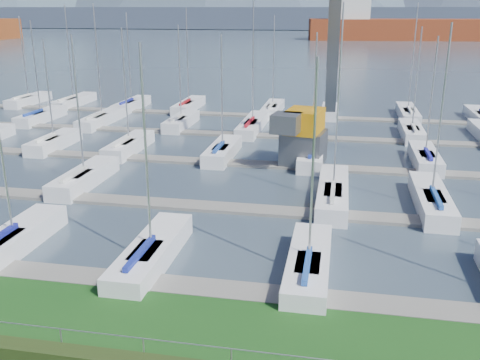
# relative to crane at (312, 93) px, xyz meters

# --- Properties ---
(water) EXTENTS (800.00, 540.00, 0.20)m
(water) POSITION_rel_crane_xyz_m (-2.76, 232.09, -5.73)
(water) COLOR #3C4A58
(fence) EXTENTS (80.00, 0.04, 0.04)m
(fence) POSITION_rel_crane_xyz_m (-2.76, -27.91, -4.13)
(fence) COLOR #96999E
(fence) RESTS_ON grass
(foothill) EXTENTS (900.00, 80.00, 12.00)m
(foothill) POSITION_rel_crane_xyz_m (-2.76, 302.09, 0.67)
(foothill) COLOR #404B5E
(foothill) RESTS_ON water
(docks) EXTENTS (90.00, 41.60, 0.25)m
(docks) POSITION_rel_crane_xyz_m (-2.76, -1.91, -5.55)
(docks) COLOR slate
(docks) RESTS_ON water
(crane) EXTENTS (4.74, 13.36, 22.35)m
(crane) POSITION_rel_crane_xyz_m (0.00, 0.00, 0.00)
(crane) COLOR #55565C
(crane) RESTS_ON water
(cargo_ship_mid) EXTENTS (102.40, 28.53, 21.50)m
(cargo_ship_mid) POSITION_rel_crane_xyz_m (34.13, 181.87, -1.80)
(cargo_ship_mid) COLOR maroon
(cargo_ship_mid) RESTS_ON water
(sailboat_fleet) EXTENTS (75.64, 49.55, 13.68)m
(sailboat_fleet) POSITION_rel_crane_xyz_m (-3.86, 1.21, 0.09)
(sailboat_fleet) COLOR maroon
(sailboat_fleet) RESTS_ON water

